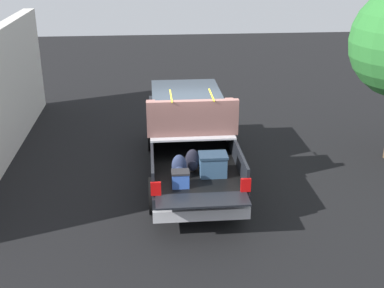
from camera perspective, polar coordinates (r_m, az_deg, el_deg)
ground_plane at (r=12.42m, az=-0.24°, el=-3.64°), size 40.00×40.00×0.00m
pickup_truck at (r=12.35m, az=-0.39°, el=1.13°), size 6.05×2.06×2.23m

